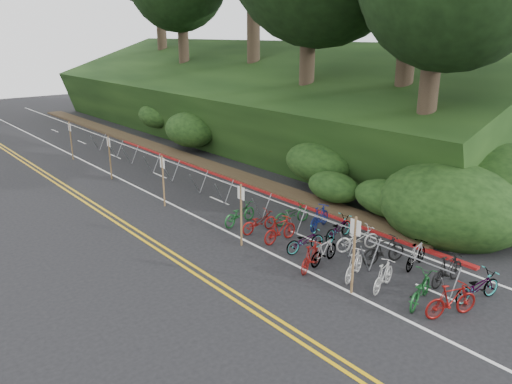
% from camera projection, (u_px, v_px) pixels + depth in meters
% --- Properties ---
extents(ground, '(120.00, 120.00, 0.00)m').
position_uv_depth(ground, '(325.00, 300.00, 15.54)').
color(ground, black).
rests_on(ground, ground).
extents(road_markings, '(7.47, 80.00, 0.01)m').
position_uv_depth(road_markings, '(175.00, 211.00, 23.33)').
color(road_markings, gold).
rests_on(road_markings, ground).
extents(red_curb, '(0.25, 28.00, 0.10)m').
position_uv_depth(red_curb, '(236.00, 181.00, 27.79)').
color(red_curb, maroon).
rests_on(red_curb, ground).
extents(embankment, '(14.30, 48.14, 9.11)m').
position_uv_depth(embankment, '(256.00, 110.00, 36.59)').
color(embankment, black).
rests_on(embankment, ground).
extents(bike_rack_front, '(1.13, 3.19, 1.14)m').
position_uv_depth(bike_rack_front, '(408.00, 264.00, 16.08)').
color(bike_rack_front, gray).
rests_on(bike_rack_front, ground).
extents(bike_racks_rest, '(1.14, 23.00, 1.17)m').
position_uv_depth(bike_racks_rest, '(185.00, 172.00, 26.64)').
color(bike_racks_rest, gray).
rests_on(bike_racks_rest, ground).
extents(signpost_near, '(0.08, 0.40, 2.61)m').
position_uv_depth(signpost_near, '(354.00, 250.00, 15.53)').
color(signpost_near, brown).
rests_on(signpost_near, ground).
extents(signposts_rest, '(0.08, 18.40, 2.50)m').
position_uv_depth(signposts_rest, '(134.00, 165.00, 25.74)').
color(signposts_rest, brown).
rests_on(signposts_rest, ground).
extents(bike_front, '(1.03, 1.70, 0.99)m').
position_uv_depth(bike_front, '(311.00, 257.00, 17.43)').
color(bike_front, maroon).
rests_on(bike_front, ground).
extents(bike_valet, '(3.42, 11.75, 1.07)m').
position_uv_depth(bike_valet, '(348.00, 246.00, 18.31)').
color(bike_valet, maroon).
rests_on(bike_valet, ground).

